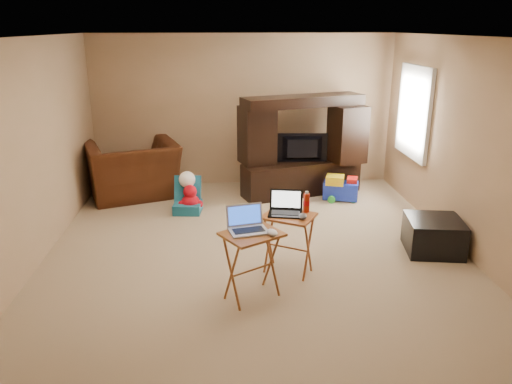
{
  "coord_description": "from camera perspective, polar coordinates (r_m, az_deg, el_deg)",
  "views": [
    {
      "loc": [
        -0.39,
        -5.6,
        2.61
      ],
      "look_at": [
        0.0,
        -0.2,
        0.8
      ],
      "focal_mm": 35.0,
      "sensor_mm": 36.0,
      "label": 1
    }
  ],
  "objects": [
    {
      "name": "mouse_right",
      "position": [
        5.27,
        5.38,
        -2.78
      ],
      "size": [
        0.11,
        0.15,
        0.06
      ],
      "primitive_type": "ellipsoid",
      "rotation": [
        0.0,
        0.0,
        -0.19
      ],
      "color": "#3C3B40",
      "rests_on": "tray_table_right"
    },
    {
      "name": "recliner",
      "position": [
        8.15,
        -13.91,
        2.5
      ],
      "size": [
        1.67,
        1.57,
        0.88
      ],
      "primitive_type": "imported",
      "rotation": [
        0.0,
        0.0,
        3.49
      ],
      "color": "#49250F",
      "rests_on": "floor"
    },
    {
      "name": "window_pane",
      "position": [
        7.8,
        17.73,
        8.7
      ],
      "size": [
        0.0,
        1.2,
        1.2
      ],
      "primitive_type": "plane",
      "rotation": [
        1.57,
        0.0,
        -1.57
      ],
      "color": "white",
      "rests_on": "ground"
    },
    {
      "name": "tray_table_left",
      "position": [
        4.99,
        -0.46,
        -8.43
      ],
      "size": [
        0.69,
        0.65,
        0.7
      ],
      "primitive_type": "cube",
      "rotation": [
        0.0,
        0.0,
        0.55
      ],
      "color": "#A16327",
      "rests_on": "floor"
    },
    {
      "name": "wall_back",
      "position": [
        8.47,
        -1.46,
        9.25
      ],
      "size": [
        5.0,
        0.0,
        5.0
      ],
      "primitive_type": "plane",
      "rotation": [
        1.57,
        0.0,
        0.0
      ],
      "color": "tan",
      "rests_on": "ground"
    },
    {
      "name": "plush_toy",
      "position": [
        7.35,
        -7.51,
        -0.73
      ],
      "size": [
        0.38,
        0.31,
        0.42
      ],
      "primitive_type": null,
      "color": "red",
      "rests_on": "floor"
    },
    {
      "name": "entertainment_center",
      "position": [
        7.99,
        5.3,
        5.26
      ],
      "size": [
        1.99,
        1.05,
        1.58
      ],
      "primitive_type": "cube",
      "rotation": [
        0.0,
        0.0,
        0.31
      ],
      "color": "black",
      "rests_on": "floor"
    },
    {
      "name": "ceiling",
      "position": [
        5.61,
        -0.15,
        17.37
      ],
      "size": [
        5.5,
        5.5,
        0.0
      ],
      "primitive_type": "plane",
      "rotation": [
        3.14,
        0.0,
        0.0
      ],
      "color": "silver",
      "rests_on": "ground"
    },
    {
      "name": "wall_front",
      "position": [
        3.18,
        3.34,
        -6.87
      ],
      "size": [
        5.0,
        0.0,
        5.0
      ],
      "primitive_type": "plane",
      "rotation": [
        -1.57,
        0.0,
        0.0
      ],
      "color": "tan",
      "rests_on": "ground"
    },
    {
      "name": "wall_left",
      "position": [
        6.14,
        -24.19,
        4.05
      ],
      "size": [
        0.0,
        5.5,
        5.5
      ],
      "primitive_type": "plane",
      "rotation": [
        1.57,
        0.0,
        1.57
      ],
      "color": "tan",
      "rests_on": "ground"
    },
    {
      "name": "tray_table_right",
      "position": [
        5.5,
        3.72,
        -5.93
      ],
      "size": [
        0.66,
        0.62,
        0.68
      ],
      "primitive_type": "cube",
      "rotation": [
        0.0,
        0.0,
        -0.52
      ],
      "color": "#AB5D29",
      "rests_on": "floor"
    },
    {
      "name": "push_toy",
      "position": [
        7.92,
        9.67,
        0.52
      ],
      "size": [
        0.63,
        0.53,
        0.41
      ],
      "primitive_type": null,
      "rotation": [
        0.0,
        0.0,
        -0.3
      ],
      "color": "#182FC7",
      "rests_on": "floor"
    },
    {
      "name": "mouse_left",
      "position": [
        4.78,
        1.86,
        -4.66
      ],
      "size": [
        0.14,
        0.17,
        0.06
      ],
      "primitive_type": "ellipsoid",
      "rotation": [
        0.0,
        0.0,
        0.38
      ],
      "color": "silver",
      "rests_on": "tray_table_left"
    },
    {
      "name": "television",
      "position": [
        7.95,
        5.34,
        4.96
      ],
      "size": [
        0.81,
        0.15,
        0.46
      ],
      "primitive_type": "imported",
      "rotation": [
        0.0,
        0.0,
        3.09
      ],
      "color": "black",
      "rests_on": "entertainment_center"
    },
    {
      "name": "child_rocker",
      "position": [
        7.33,
        -7.87,
        -0.38
      ],
      "size": [
        0.44,
        0.49,
        0.52
      ],
      "primitive_type": null,
      "rotation": [
        0.0,
        0.0,
        -0.1
      ],
      "color": "#165E7C",
      "rests_on": "floor"
    },
    {
      "name": "wall_right",
      "position": [
        6.45,
        22.7,
        4.87
      ],
      "size": [
        0.0,
        5.5,
        5.5
      ],
      "primitive_type": "plane",
      "rotation": [
        1.57,
        0.0,
        -1.57
      ],
      "color": "tan",
      "rests_on": "ground"
    },
    {
      "name": "water_bottle",
      "position": [
        5.44,
        5.79,
        -1.24
      ],
      "size": [
        0.07,
        0.07,
        0.21
      ],
      "primitive_type": "cylinder",
      "color": "#B4220B",
      "rests_on": "tray_table_right"
    },
    {
      "name": "ottoman",
      "position": [
        6.41,
        19.63,
        -4.68
      ],
      "size": [
        0.73,
        0.73,
        0.41
      ],
      "primitive_type": "cube",
      "rotation": [
        0.0,
        0.0,
        -0.16
      ],
      "color": "black",
      "rests_on": "floor"
    },
    {
      "name": "laptop_left",
      "position": [
        4.82,
        -0.86,
        -3.27
      ],
      "size": [
        0.43,
        0.37,
        0.24
      ],
      "primitive_type": "cube",
      "rotation": [
        0.0,
        0.0,
        0.23
      ],
      "color": "#A8A8AC",
      "rests_on": "tray_table_left"
    },
    {
      "name": "floor",
      "position": [
        6.19,
        -0.13,
        -6.45
      ],
      "size": [
        5.5,
        5.5,
        0.0
      ],
      "primitive_type": "plane",
      "color": "#C8B18A",
      "rests_on": "ground"
    },
    {
      "name": "window_frame",
      "position": [
        7.79,
        17.59,
        8.71
      ],
      "size": [
        0.06,
        1.14,
        1.34
      ],
      "primitive_type": "cube",
      "color": "white",
      "rests_on": "ground"
    },
    {
      "name": "laptop_right",
      "position": [
        5.34,
        3.37,
        -1.37
      ],
      "size": [
        0.4,
        0.35,
        0.24
      ],
      "primitive_type": "cube",
      "rotation": [
        0.0,
        0.0,
        -0.19
      ],
      "color": "black",
      "rests_on": "tray_table_right"
    }
  ]
}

